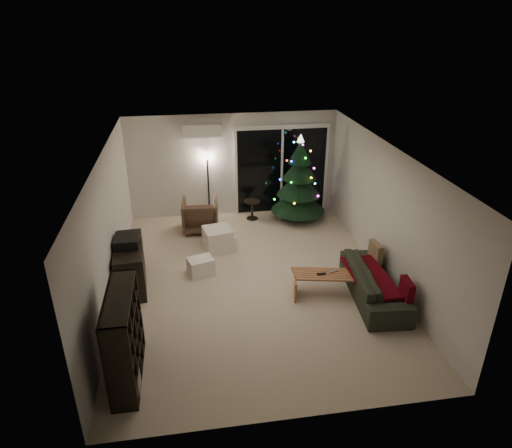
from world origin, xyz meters
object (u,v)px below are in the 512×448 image
Objects in this scene: bookshelf at (112,339)px; sofa at (375,283)px; armchair at (200,215)px; coffee_table at (329,283)px; media_cabinet at (130,265)px; christmas_tree at (299,178)px.

bookshelf is 0.67× the size of sofa.
coffee_table is (2.15, -2.99, -0.17)m from armchair.
media_cabinet is 1.63× the size of armchair.
sofa is 3.59m from christmas_tree.
bookshelf is 4.51m from sofa.
armchair is (1.38, 2.15, -0.04)m from media_cabinet.
christmas_tree is (2.37, 0.24, 0.68)m from armchair.
armchair is (1.38, 4.55, -0.29)m from bookshelf.
media_cabinet is at bearing 61.70° from armchair.
armchair is at bearing 93.06° from bookshelf.
christmas_tree reaches higher than bookshelf.
sofa is at bearing -5.18° from coffee_table.
sofa is at bearing 37.03° from bookshelf.
media_cabinet is (0.00, 2.39, -0.25)m from bookshelf.
media_cabinet is at bearing 109.96° from bookshelf.
armchair reaches higher than coffee_table.
bookshelf reaches higher than coffee_table.
armchair is 0.64× the size of coffee_table.
armchair is 0.41× the size of sofa.
christmas_tree is (3.75, 4.79, 0.39)m from bookshelf.
bookshelf is 1.03× the size of coffee_table.
armchair is 4.35m from sofa.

